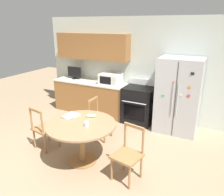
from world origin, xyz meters
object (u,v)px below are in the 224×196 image
object	(u,v)px
dining_chair_left	(45,129)
microwave	(111,79)
oven_range	(139,104)
countertop_tv	(74,72)
dining_chair_right	(128,155)
candle_glass	(87,124)
dining_chair_far	(100,120)
refrigerator	(178,96)

from	to	relation	value
dining_chair_left	microwave	bearing A→B (deg)	89.07
oven_range	countertop_tv	world-z (taller)	countertop_tv
oven_range	microwave	world-z (taller)	microwave
countertop_tv	dining_chair_right	world-z (taller)	countertop_tv
oven_range	candle_glass	bearing A→B (deg)	-94.31
oven_range	dining_chair_left	size ratio (longest dim) A/B	1.20
countertop_tv	dining_chair_far	size ratio (longest dim) A/B	0.46
refrigerator	microwave	xyz separation A→B (m)	(-1.78, 0.08, 0.17)
oven_range	dining_chair_right	size ratio (longest dim) A/B	1.20
refrigerator	dining_chair_far	size ratio (longest dim) A/B	1.92
oven_range	dining_chair_right	world-z (taller)	oven_range
oven_range	countertop_tv	size ratio (longest dim) A/B	2.58
microwave	candle_glass	world-z (taller)	microwave
oven_range	countertop_tv	distance (m)	2.12
dining_chair_far	dining_chair_right	bearing A→B (deg)	46.89
dining_chair_left	candle_glass	size ratio (longest dim) A/B	11.25
dining_chair_far	dining_chair_left	xyz separation A→B (m)	(-0.78, -0.87, 0.00)
refrigerator	microwave	size ratio (longest dim) A/B	3.12
refrigerator	candle_glass	distance (m)	2.38
oven_range	microwave	xyz separation A→B (m)	(-0.82, 0.03, 0.57)
oven_range	refrigerator	bearing A→B (deg)	-3.16
oven_range	countertop_tv	xyz separation A→B (m)	(-2.02, 0.08, 0.62)
dining_chair_left	candle_glass	distance (m)	1.14
microwave	dining_chair_far	world-z (taller)	microwave
refrigerator	dining_chair_far	bearing A→B (deg)	-141.15
dining_chair_right	dining_chair_far	xyz separation A→B (m)	(-1.07, 0.97, 0.00)
dining_chair_left	candle_glass	xyz separation A→B (m)	(1.07, -0.09, 0.37)
oven_range	candle_glass	xyz separation A→B (m)	(-0.16, -2.15, 0.33)
microwave	countertop_tv	world-z (taller)	countertop_tv
dining_chair_left	countertop_tv	bearing A→B (deg)	120.44
microwave	dining_chair_right	world-z (taller)	microwave
microwave	refrigerator	bearing A→B (deg)	-2.70
oven_range	dining_chair_right	distance (m)	2.25
refrigerator	dining_chair_right	world-z (taller)	refrigerator
refrigerator	dining_chair_far	xyz separation A→B (m)	(-1.42, -1.14, -0.43)
microwave	candle_glass	distance (m)	2.29
dining_chair_right	candle_glass	bearing A→B (deg)	10.23
oven_range	dining_chair_far	world-z (taller)	oven_range
candle_glass	countertop_tv	bearing A→B (deg)	129.81
dining_chair_right	dining_chair_far	distance (m)	1.44
dining_chair_right	dining_chair_left	bearing A→B (deg)	8.09
refrigerator	dining_chair_left	world-z (taller)	refrigerator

